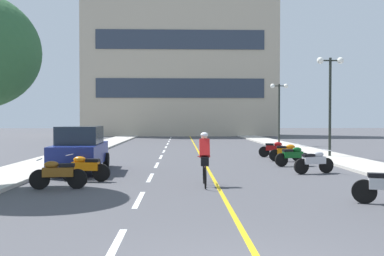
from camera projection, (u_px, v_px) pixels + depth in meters
ground_plane at (195, 153)px, 25.70m from camera, size 140.00×140.00×0.00m
curb_left at (91, 148)px, 28.49m from camera, size 2.40×72.00×0.12m
curb_right at (295, 148)px, 28.91m from camera, size 2.40×72.00×0.12m
lane_dash_0 at (114, 248)px, 6.66m from camera, size 0.14×2.20×0.01m
lane_dash_1 at (139, 199)px, 10.65m from camera, size 0.14×2.20×0.01m
lane_dash_2 at (150, 178)px, 14.65m from camera, size 0.14×2.20×0.01m
lane_dash_3 at (157, 165)px, 18.65m from camera, size 0.14×2.20×0.01m
lane_dash_4 at (161, 157)px, 22.65m from camera, size 0.14×2.20×0.01m
lane_dash_5 at (164, 151)px, 26.64m from camera, size 0.14×2.20×0.01m
lane_dash_6 at (166, 147)px, 30.64m from camera, size 0.14×2.20×0.01m
lane_dash_7 at (168, 144)px, 34.64m from camera, size 0.14×2.20×0.01m
lane_dash_8 at (169, 141)px, 38.64m from camera, size 0.14×2.20×0.01m
lane_dash_9 at (170, 139)px, 42.63m from camera, size 0.14×2.20×0.01m
lane_dash_10 at (171, 138)px, 46.63m from camera, size 0.14×2.20×0.01m
lane_dash_11 at (172, 136)px, 50.63m from camera, size 0.14×2.20×0.01m
centre_line_yellow at (197, 149)px, 28.71m from camera, size 0.12×66.00×0.01m
office_building at (180, 60)px, 52.55m from camera, size 24.40×6.33×19.65m
street_lamp_mid at (330, 84)px, 21.98m from camera, size 1.46×0.36×5.34m
street_lamp_far at (279, 100)px, 32.86m from camera, size 1.46×0.36×4.86m
parked_car_near at (80, 149)px, 16.32m from camera, size 2.11×4.29×1.82m
motorcycle_2 at (58, 173)px, 12.23m from camera, size 1.70×0.60×0.92m
motorcycle_3 at (85, 168)px, 13.73m from camera, size 1.70×0.60×0.92m
motorcycle_4 at (314, 161)px, 15.72m from camera, size 1.67×0.70×0.92m
motorcycle_5 at (293, 156)px, 18.17m from camera, size 1.68×0.65×0.92m
motorcycle_6 at (287, 152)px, 20.24m from camera, size 1.70×0.60×0.92m
motorcycle_7 at (274, 149)px, 22.40m from camera, size 1.67×0.71×0.92m
cyclist_rider at (205, 158)px, 12.85m from camera, size 0.42×1.77×1.71m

